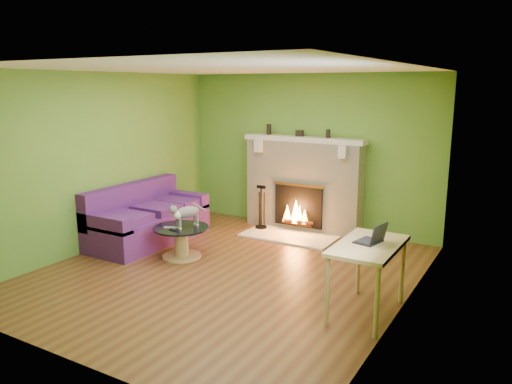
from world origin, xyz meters
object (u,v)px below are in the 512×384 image
sofa (146,219)px  desk (368,252)px  coffee_table (181,240)px  cat (187,215)px

sofa → desk: sofa is taller
coffee_table → sofa: bearing=160.5°
sofa → cat: sofa is taller
coffee_table → desk: bearing=-8.6°
cat → desk: bearing=9.5°
sofa → cat: bearing=-15.6°
sofa → desk: 3.90m
desk → cat: (-2.76, 0.48, -0.06)m
sofa → cat: 1.12m
desk → sofa: bearing=168.5°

